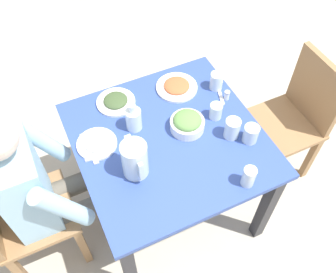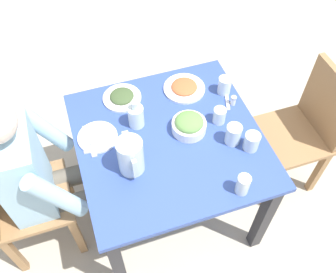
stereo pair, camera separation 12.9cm
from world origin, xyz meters
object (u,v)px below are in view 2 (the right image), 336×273
diner_near (45,173)px  water_glass_center (224,85)px  chair_far (304,127)px  plate_rice_curry (184,88)px  water_glass_far_left (243,185)px  dining_table (169,151)px  salad_bowl (189,125)px  water_glass_near_right (219,116)px  plate_yoghurt (97,136)px  plate_dolmas (122,97)px  water_glass_near_left (252,142)px  oil_carafe (136,117)px  water_pitcher (131,156)px  salt_shaker (233,100)px  water_glass_far_right (233,134)px  chair_near (12,199)px

diner_near → water_glass_center: (-0.16, 1.01, 0.13)m
chair_far → plate_rice_curry: (-0.31, -0.64, 0.24)m
water_glass_center → water_glass_far_left: 0.61m
dining_table → salad_bowl: size_ratio=5.26×
water_glass_near_right → salad_bowl: bearing=-88.0°
chair_far → salad_bowl: bearing=-92.6°
salad_bowl → plate_yoghurt: 0.46m
plate_dolmas → water_glass_near_left: 0.72m
diner_near → plate_dolmas: 0.56m
diner_near → oil_carafe: bearing=100.4°
diner_near → water_pitcher: bearing=69.0°
diner_near → plate_dolmas: size_ratio=5.59×
salad_bowl → plate_dolmas: 0.41m
chair_far → diner_near: size_ratio=0.74×
oil_carafe → salt_shaker: bearing=86.7°
chair_far → water_glass_far_right: chair_far is taller
salad_bowl → plate_dolmas: size_ratio=0.84×
chair_near → plate_dolmas: (-0.29, 0.67, 0.24)m
chair_near → plate_yoghurt: (-0.07, 0.49, 0.24)m
plate_yoghurt → water_glass_near_left: water_glass_near_left is taller
dining_table → water_glass_center: water_glass_center is taller
plate_yoghurt → water_glass_near_left: bearing=67.1°
diner_near → plate_yoghurt: bearing=102.8°
water_glass_center → chair_far: bearing=63.7°
plate_rice_curry → water_glass_far_left: size_ratio=2.12×
chair_near → plate_dolmas: bearing=112.9°
plate_dolmas → oil_carafe: size_ratio=1.25×
dining_table → diner_near: 0.63m
salt_shaker → water_glass_far_right: bearing=-25.4°
plate_dolmas → water_glass_near_right: bearing=54.5°
oil_carafe → salt_shaker: oil_carafe is taller
chair_near → oil_carafe: size_ratio=5.20×
water_glass_near_left → chair_near: bearing=-100.8°
plate_yoghurt → water_glass_near_right: bearing=81.7°
chair_near → water_glass_far_left: 1.16m
salt_shaker → water_pitcher: bearing=-70.5°
chair_far → plate_rice_curry: 0.75m
water_glass_near_right → salt_shaker: (-0.08, 0.12, -0.02)m
chair_near → water_glass_far_left: chair_near is taller
water_pitcher → water_glass_far_left: size_ratio=1.78×
water_glass_near_left → oil_carafe: 0.58m
water_pitcher → water_glass_near_left: bearing=83.1°
salt_shaker → water_glass_far_left: bearing=-20.4°
chair_far → diner_near: bearing=-92.4°
plate_dolmas → water_glass_center: (0.13, 0.54, 0.04)m
water_glass_center → salt_shaker: bearing=6.0°
chair_near → water_glass_center: (-0.16, 1.21, 0.27)m
water_glass_near_left → water_glass_near_right: bearing=-158.6°
oil_carafe → dining_table: bearing=43.4°
plate_yoghurt → plate_dolmas: bearing=140.5°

